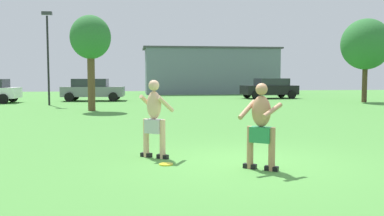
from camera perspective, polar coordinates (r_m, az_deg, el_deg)
ground_plane at (r=8.85m, az=7.40°, el=-7.46°), size 80.00×80.00×0.00m
player_near at (r=9.22m, az=-5.19°, el=-1.19°), size 0.80×0.75×1.73m
player_in_green at (r=8.12m, az=9.43°, el=-2.20°), size 0.89×0.72×1.68m
frisbee at (r=8.60m, az=-3.58°, el=-7.70°), size 0.29×0.29×0.03m
car_black_near_post at (r=33.48m, az=10.61°, el=2.72°), size 4.48×2.44×1.58m
car_gray_mid_lot at (r=30.54m, az=-13.46°, el=2.50°), size 4.42×2.27×1.58m
lamp_post at (r=26.84m, az=-19.15°, el=7.76°), size 0.60×0.24×5.64m
outbuilding_behind_lot at (r=41.66m, az=2.55°, el=5.12°), size 13.36×4.89×4.53m
tree_left_field at (r=22.09m, az=-13.73°, el=9.17°), size 2.06×2.06×4.88m
tree_behind_players at (r=30.52m, az=22.71°, el=8.03°), size 3.26×3.26×5.61m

